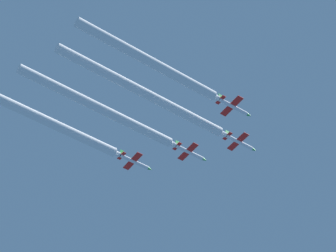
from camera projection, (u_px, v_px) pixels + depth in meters
name	position (u px, v px, depth m)	size (l,w,h in m)	color
jet_lead	(240.00, 142.00, 207.81)	(8.71, 12.68, 3.05)	silver
jet_left_wingman	(190.00, 153.00, 209.09)	(8.71, 12.68, 3.05)	silver
jet_right_wingman	(234.00, 107.00, 195.56)	(8.71, 12.68, 3.05)	silver
jet_outer_left	(135.00, 162.00, 210.05)	(8.71, 12.68, 3.05)	silver
smoke_trail_lead	(146.00, 94.00, 193.94)	(2.95, 59.34, 2.95)	white
smoke_trail_left_wingman	(101.00, 109.00, 196.26)	(2.95, 54.02, 2.95)	white
smoke_trail_right_wingman	(151.00, 62.00, 183.99)	(2.95, 47.55, 2.95)	white
smoke_trail_outer_left	(50.00, 123.00, 198.21)	(2.95, 48.94, 2.95)	white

